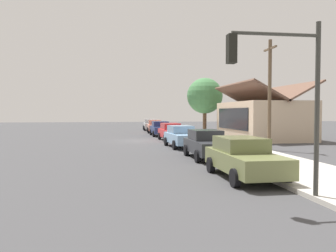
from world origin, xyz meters
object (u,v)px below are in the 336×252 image
Objects in this scene: car_cherry at (171,132)px; shade_tree at (205,96)px; car_coral at (155,126)px; utility_pole_wooden at (270,93)px; car_silver at (150,124)px; car_charcoal at (207,144)px; traffic_light_main at (283,81)px; car_skyblue at (181,136)px; car_olive at (243,157)px; car_navy at (161,128)px; fire_hydrant_red at (165,128)px.

shade_tree reaches higher than car_cherry.
car_coral is at bearing 177.88° from car_cherry.
utility_pole_wooden reaches higher than car_coral.
car_charcoal is (30.65, 0.04, -0.00)m from car_silver.
traffic_light_main is at bearing -23.87° from utility_pole_wooden.
car_skyblue is 11.98m from car_olive.
utility_pole_wooden is (15.20, 5.46, 3.11)m from car_navy.
car_charcoal is at bearing 177.85° from traffic_light_main.
car_skyblue and car_olive have the same top height.
car_charcoal is 0.88× the size of traffic_light_main.
traffic_light_main reaches higher than car_navy.
car_charcoal and car_olive have the same top height.
car_coral is (6.05, -0.05, -0.00)m from car_silver.
car_navy is 18.55m from car_charcoal.
car_coral is 30.36m from car_olive.
car_navy reaches higher than fire_hydrant_red.
traffic_light_main reaches higher than car_skyblue.
fire_hydrant_red is (-18.84, 1.53, -0.32)m from car_skyblue.
car_cherry is 21.75m from traffic_light_main.
car_silver is 18.52m from car_cherry.
car_charcoal is 7.00m from utility_pole_wooden.
car_cherry is at bearing 1.10° from car_navy.
utility_pole_wooden is at bearing 17.59° from car_coral.
car_olive is 0.92× the size of traffic_light_main.
car_skyblue and car_charcoal have the same top height.
fire_hydrant_red is at bearing 177.25° from traffic_light_main.
utility_pole_wooden reaches higher than shade_tree.
shade_tree reaches higher than car_coral.
car_coral is at bearing 1.85° from car_silver.
car_skyblue is at bearing -4.65° from fire_hydrant_red.
shade_tree reaches higher than fire_hydrant_red.
car_skyblue is 6.22m from car_charcoal.
car_navy is 7.01m from shade_tree.
car_olive is (24.31, 0.07, 0.00)m from car_navy.
car_coral is at bearing -179.62° from car_charcoal.
car_olive is (36.42, -0.04, 0.00)m from car_silver.
car_olive is 4.56m from traffic_light_main.
car_skyblue is 6.86× the size of fire_hydrant_red.
car_skyblue is at bearing 179.54° from traffic_light_main.
car_olive is (5.76, -0.08, 0.00)m from car_charcoal.
car_coral is 1.05× the size of car_charcoal.
fire_hydrant_red is at bearing 111.42° from car_coral.
car_navy is at bearing 179.59° from traffic_light_main.
fire_hydrant_red is at bearing -169.56° from utility_pole_wooden.
traffic_light_main is 34.67m from fire_hydrant_red.
car_charcoal is 9.83m from traffic_light_main.
car_coral is 22.15m from utility_pole_wooden.
traffic_light_main is at bearing -1.96° from car_charcoal.
car_charcoal is 0.61× the size of utility_pole_wooden.
car_silver is 40.19m from traffic_light_main.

